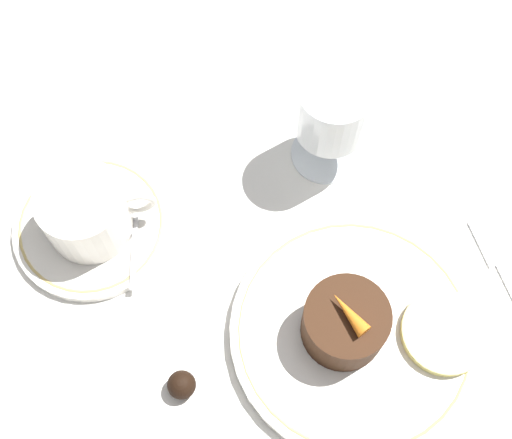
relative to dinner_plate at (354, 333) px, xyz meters
The scene contains 11 objects.
ground_plane 0.04m from the dinner_plate, 152.20° to the left, with size 3.00×3.00×0.00m, color white.
dinner_plate is the anchor object (origin of this frame).
saucer 0.27m from the dinner_plate, 147.21° to the left, with size 0.15×0.15×0.01m.
coffee_cup 0.27m from the dinner_plate, 147.34° to the left, with size 0.11×0.08×0.06m.
spoon 0.24m from the dinner_plate, 142.14° to the left, with size 0.03×0.12×0.00m.
wine_glass 0.20m from the dinner_plate, 85.84° to the left, with size 0.07×0.07×0.12m.
fork 0.16m from the dinner_plate, ahead, with size 0.04×0.18×0.01m.
dessert_cake 0.03m from the dinner_plate, 167.57° to the left, with size 0.08×0.08×0.05m.
carrot_garnish 0.06m from the dinner_plate, 167.57° to the left, with size 0.03×0.04×0.01m.
pineapple_slice 0.08m from the dinner_plate, 11.51° to the right, with size 0.08×0.08×0.01m.
chocolate_truffle 0.16m from the dinner_plate, behind, with size 0.03×0.03×0.03m.
Camera 1 is at (-0.08, -0.17, 0.65)m, focal length 50.00 mm.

